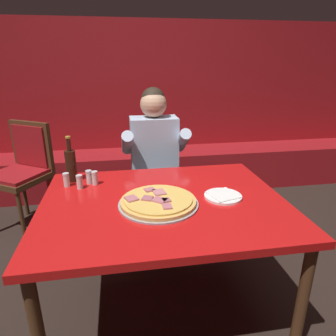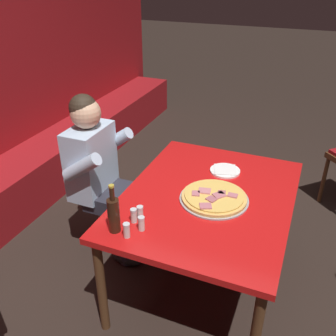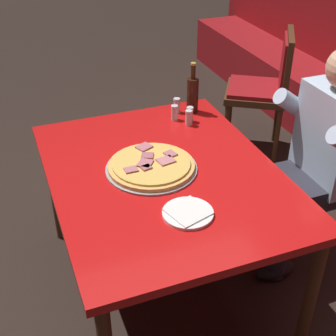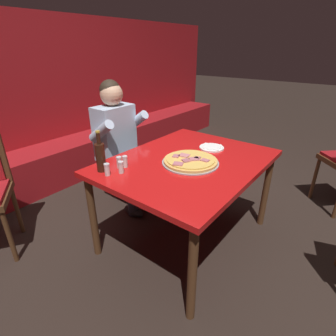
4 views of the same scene
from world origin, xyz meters
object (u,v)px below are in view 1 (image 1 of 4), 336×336
shaker_oregano (89,178)px  diner_seated_blue_shirt (156,160)px  shaker_black_pepper (66,181)px  shaker_parmesan (95,179)px  dining_chair_near_left (24,167)px  plate_white_paper (223,196)px  beer_bottle (71,165)px  pizza (158,201)px  shaker_red_pepper_flakes (80,183)px  main_dining_table (164,212)px

shaker_oregano → diner_seated_blue_shirt: 0.70m
shaker_black_pepper → diner_seated_blue_shirt: (0.61, 0.53, -0.08)m
shaker_parmesan → diner_seated_blue_shirt: size_ratio=0.07×
shaker_black_pepper → dining_chair_near_left: dining_chair_near_left is taller
plate_white_paper → beer_bottle: bearing=155.6°
plate_white_paper → shaker_parmesan: bearing=156.8°
shaker_oregano → shaker_black_pepper: bearing=-169.4°
plate_white_paper → shaker_parmesan: (-0.72, 0.31, 0.03)m
pizza → shaker_red_pepper_flakes: shaker_red_pepper_flakes is taller
plate_white_paper → dining_chair_near_left: (-1.41, 1.24, -0.18)m
pizza → shaker_red_pepper_flakes: (-0.43, 0.29, 0.02)m
pizza → diner_seated_blue_shirt: 0.87m
plate_white_paper → beer_bottle: (-0.86, 0.39, 0.10)m
shaker_black_pepper → shaker_oregano: same height
shaker_black_pepper → diner_seated_blue_shirt: diner_seated_blue_shirt is taller
pizza → shaker_oregano: 0.53m
shaker_red_pepper_flakes → pizza: bearing=-33.4°
pizza → shaker_black_pepper: 0.61m
shaker_black_pepper → dining_chair_near_left: 1.09m
shaker_black_pepper → pizza: bearing=-32.8°
shaker_red_pepper_flakes → shaker_black_pepper: bearing=150.5°
pizza → beer_bottle: bearing=139.6°
main_dining_table → pizza: bearing=-128.6°
diner_seated_blue_shirt → main_dining_table: bearing=-94.0°
shaker_oregano → pizza: bearing=-42.9°
beer_bottle → dining_chair_near_left: bearing=122.9°
plate_white_paper → shaker_parmesan: size_ratio=2.44×
plate_white_paper → dining_chair_near_left: 1.89m
plate_white_paper → diner_seated_blue_shirt: (-0.28, 0.83, -0.05)m
main_dining_table → shaker_red_pepper_flakes: bearing=153.1°
shaker_parmesan → diner_seated_blue_shirt: (0.44, 0.53, -0.08)m
pizza → shaker_black_pepper: size_ratio=4.97×
main_dining_table → pizza: pizza is taller
plate_white_paper → beer_bottle: beer_bottle is taller
pizza → diner_seated_blue_shirt: diner_seated_blue_shirt is taller
diner_seated_blue_shirt → dining_chair_near_left: size_ratio=1.33×
shaker_black_pepper → shaker_red_pepper_flakes: 0.10m
plate_white_paper → diner_seated_blue_shirt: 0.88m
plate_white_paper → shaker_parmesan: 0.78m
pizza → shaker_parmesan: shaker_parmesan is taller
main_dining_table → diner_seated_blue_shirt: 0.82m
shaker_black_pepper → shaker_parmesan: bearing=1.0°
pizza → shaker_black_pepper: shaker_black_pepper is taller
diner_seated_blue_shirt → shaker_red_pepper_flakes: bearing=-132.6°
pizza → shaker_oregano: bearing=137.1°
pizza → beer_bottle: size_ratio=1.46×
dining_chair_near_left → shaker_parmesan: bearing=-53.3°
diner_seated_blue_shirt → dining_chair_near_left: (-1.14, 0.40, -0.13)m
main_dining_table → shaker_oregano: (-0.42, 0.31, 0.11)m
main_dining_table → dining_chair_near_left: size_ratio=1.39×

